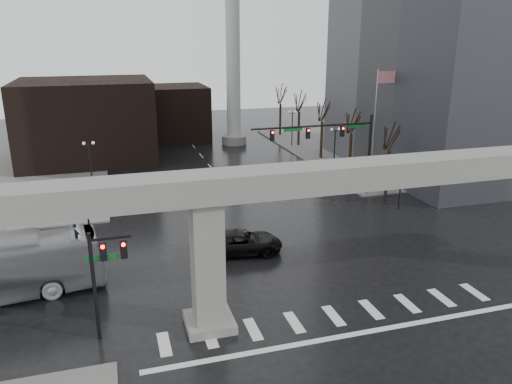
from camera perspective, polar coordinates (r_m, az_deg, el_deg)
ground at (r=30.43m, az=8.04°, el=-12.88°), size 160.00×160.00×0.00m
sidewalk_ne at (r=72.06m, az=15.19°, el=4.75°), size 28.00×36.00×0.15m
elevated_guideway at (r=28.15m, az=10.98°, el=-0.24°), size 48.00×2.60×8.70m
building_far_left at (r=66.55m, az=-18.78°, el=7.73°), size 16.00×14.00×10.00m
building_far_mid at (r=77.11m, az=-9.50°, el=8.91°), size 10.00×10.00×8.00m
smokestack at (r=71.85m, az=-2.66°, el=15.99°), size 3.60×3.60×30.00m
signal_mast_arm at (r=48.07m, az=8.92°, el=5.97°), size 12.12×0.43×8.00m
signal_left_pole at (r=26.71m, az=-17.01°, el=-8.21°), size 2.30×0.30×6.00m
flagpole_assembly at (r=53.48m, az=13.73°, el=8.70°), size 2.06×0.12×12.00m
lamp_right_0 at (r=46.69m, az=16.31°, el=2.15°), size 1.22×0.32×5.11m
lamp_right_1 at (r=58.58m, az=9.00°, el=5.69°), size 1.22×0.32×5.11m
lamp_right_2 at (r=71.24m, az=4.17°, el=7.96°), size 1.22×0.32×5.11m
lamp_left_0 at (r=39.57m, az=-18.84°, el=-0.84°), size 1.22×0.32×5.11m
lamp_left_1 at (r=53.08m, az=-18.45°, el=3.76°), size 1.22×0.32×5.11m
lamp_left_2 at (r=66.79m, az=-18.22°, el=6.49°), size 1.22×0.32×5.11m
tree_right_0 at (r=50.68m, az=14.82°, el=2.66°), size 1.09×1.58×7.50m
tree_right_1 at (r=57.43m, az=10.74°, el=4.72°), size 1.09×1.61×7.67m
tree_right_2 at (r=64.46m, az=7.53°, el=6.33°), size 1.10×1.63×7.85m
tree_right_3 at (r=71.70m, az=4.93°, el=7.61°), size 1.11×1.66×8.02m
tree_right_4 at (r=79.09m, az=2.81°, el=8.64°), size 1.12×1.69×8.19m
pickup_truck at (r=36.58m, az=-1.76°, el=-5.77°), size 6.36×3.46×1.69m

